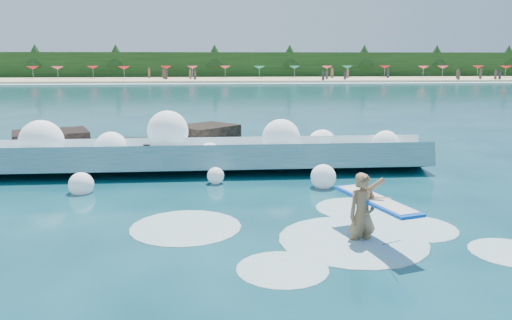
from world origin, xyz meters
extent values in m
plane|color=#072D3A|center=(0.00, 0.00, 0.00)|extent=(200.00, 200.00, 0.00)
cube|color=tan|center=(0.00, 78.00, 0.20)|extent=(140.00, 20.00, 0.40)
cube|color=silver|center=(0.00, 67.00, 0.04)|extent=(140.00, 5.00, 0.08)
cube|color=black|center=(0.00, 88.00, 2.50)|extent=(140.00, 4.00, 5.00)
cube|color=teal|center=(-0.36, 6.14, 0.40)|extent=(16.15, 2.46, 1.35)
cube|color=silver|center=(-0.36, 6.94, 0.81)|extent=(16.15, 1.14, 0.63)
cube|color=black|center=(-5.58, 8.08, 0.48)|extent=(3.08, 2.71, 1.39)
cube|color=black|center=(-2.58, 7.28, 0.37)|extent=(2.18, 1.84, 1.07)
cube|color=black|center=(0.12, 8.48, 0.52)|extent=(2.73, 2.72, 1.50)
imported|color=olive|center=(3.47, -0.97, 0.59)|extent=(0.73, 0.56, 1.80)
cube|color=blue|center=(3.75, -0.92, 0.90)|extent=(1.22, 2.52, 0.06)
cube|color=silver|center=(3.75, -0.92, 0.92)|extent=(1.07, 2.29, 0.06)
cylinder|color=black|center=(3.65, -2.17, 0.45)|extent=(0.01, 0.91, 0.43)
sphere|color=white|center=(-5.30, 6.27, 1.07)|extent=(1.44, 1.44, 1.44)
sphere|color=white|center=(-3.08, 6.43, 0.80)|extent=(1.10, 1.10, 1.10)
sphere|color=white|center=(-1.18, 6.72, 1.32)|extent=(1.42, 1.42, 1.42)
sphere|color=white|center=(0.27, 5.70, 0.66)|extent=(0.79, 0.79, 0.79)
sphere|color=white|center=(2.75, 6.44, 1.06)|extent=(1.34, 1.34, 1.34)
sphere|color=white|center=(4.31, 6.86, 0.76)|extent=(1.05, 1.05, 1.05)
sphere|color=white|center=(6.43, 6.19, 0.84)|extent=(0.94, 0.94, 0.94)
sphere|color=white|center=(-3.41, 3.61, 0.23)|extent=(0.72, 0.72, 0.72)
sphere|color=white|center=(0.45, 4.37, 0.24)|extent=(0.53, 0.53, 0.53)
sphere|color=white|center=(3.66, 3.63, 0.32)|extent=(0.76, 0.76, 0.76)
ellipsoid|color=silver|center=(3.33, -0.80, 0.00)|extent=(3.20, 3.20, 0.16)
ellipsoid|color=silver|center=(1.63, -2.16, 0.00)|extent=(1.73, 1.73, 0.09)
ellipsoid|color=silver|center=(4.95, -0.17, 0.00)|extent=(1.93, 1.93, 0.10)
ellipsoid|color=silver|center=(-0.26, 0.33, 0.00)|extent=(2.58, 2.58, 0.13)
ellipsoid|color=silver|center=(4.01, 1.42, 0.00)|extent=(2.04, 2.04, 0.10)
ellipsoid|color=silver|center=(6.28, -1.75, 0.00)|extent=(1.63, 1.63, 0.08)
cone|color=red|center=(-30.48, 79.14, 2.25)|extent=(2.00, 2.00, 0.50)
cone|color=#DD4157|center=(-25.99, 78.03, 2.25)|extent=(2.00, 2.00, 0.50)
cone|color=red|center=(-20.93, 81.62, 2.25)|extent=(2.00, 2.00, 0.50)
cone|color=red|center=(-14.85, 77.82, 2.25)|extent=(2.00, 2.00, 0.50)
cone|color=red|center=(-8.04, 81.00, 2.25)|extent=(2.00, 2.00, 0.50)
cone|color=#DD4157|center=(-3.30, 80.91, 2.25)|extent=(2.00, 2.00, 0.50)
cone|color=#DD4157|center=(2.59, 81.93, 2.25)|extent=(2.00, 2.00, 0.50)
cone|color=#15886E|center=(8.58, 78.87, 2.25)|extent=(2.00, 2.00, 0.50)
cone|color=#15886E|center=(15.10, 80.17, 2.25)|extent=(2.00, 2.00, 0.50)
cone|color=#DD4157|center=(21.01, 79.98, 2.25)|extent=(2.00, 2.00, 0.50)
cone|color=#15886E|center=(25.22, 81.55, 2.25)|extent=(2.00, 2.00, 0.50)
cone|color=red|center=(32.67, 82.48, 2.25)|extent=(2.00, 2.00, 0.50)
cone|color=#DD4157|center=(38.20, 77.78, 2.25)|extent=(2.00, 2.00, 0.50)
cone|color=#DD4157|center=(42.45, 79.12, 2.25)|extent=(2.00, 2.00, 0.50)
cone|color=red|center=(50.30, 81.25, 2.25)|extent=(2.00, 2.00, 0.50)
cone|color=red|center=(54.12, 78.40, 2.25)|extent=(2.00, 2.00, 0.50)
cube|color=#3F332D|center=(-23.10, 70.70, 1.08)|extent=(0.35, 0.22, 1.37)
cube|color=#262633|center=(1.92, 74.74, 1.14)|extent=(0.35, 0.22, 1.48)
cube|color=brown|center=(22.18, 81.02, 1.18)|extent=(0.35, 0.22, 1.55)
cube|color=#3F332D|center=(10.80, 73.62, 1.08)|extent=(0.35, 0.22, 1.36)
cube|color=#262633|center=(24.44, 78.24, 1.14)|extent=(0.35, 0.22, 1.48)
cube|color=brown|center=(3.58, 73.44, 1.13)|extent=(0.35, 0.22, 1.47)
cube|color=#3F332D|center=(34.48, 68.59, 0.82)|extent=(0.35, 0.22, 1.48)
cube|color=#8C664C|center=(53.59, 79.84, 1.21)|extent=(0.35, 0.22, 1.61)
cube|color=#262633|center=(43.82, 75.93, 1.17)|extent=(0.35, 0.22, 1.54)
cube|color=brown|center=(-4.17, 81.07, 1.17)|extent=(0.35, 0.22, 1.53)
cube|color=#262633|center=(25.55, 81.94, 1.09)|extent=(0.35, 0.22, 1.37)
cube|color=brown|center=(39.20, 72.37, 1.17)|extent=(0.35, 0.22, 1.54)
cube|color=#3F332D|center=(-29.62, 78.42, 1.12)|extent=(0.35, 0.22, 1.43)
cube|color=brown|center=(42.20, 72.84, 1.13)|extent=(0.35, 0.22, 1.47)
cube|color=#3F332D|center=(1.53, 81.64, 1.19)|extent=(0.35, 0.22, 1.58)
cube|color=#8C664C|center=(21.76, 78.74, 1.18)|extent=(0.35, 0.22, 1.56)
camera|label=1|loc=(0.43, -10.64, 3.78)|focal=35.00mm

